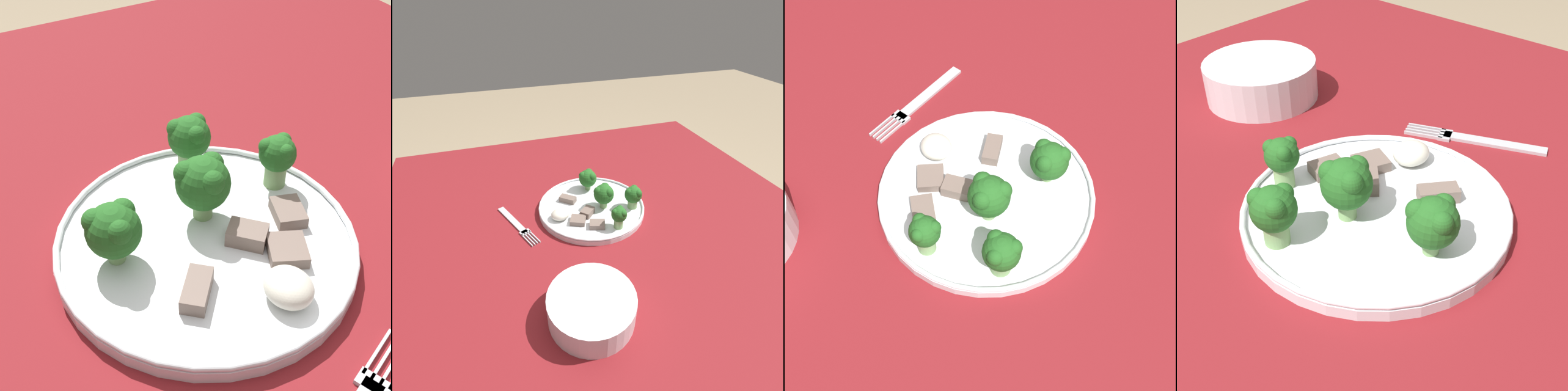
# 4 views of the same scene
# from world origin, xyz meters

# --- Properties ---
(ground_plane) EXTENTS (8.00, 8.00, 0.00)m
(ground_plane) POSITION_xyz_m (0.00, 0.00, 0.00)
(ground_plane) COLOR #9E896B
(table) EXTENTS (1.07, 1.03, 0.73)m
(table) POSITION_xyz_m (0.00, 0.00, 0.63)
(table) COLOR maroon
(table) RESTS_ON ground_plane
(dinner_plate) EXTENTS (0.27, 0.27, 0.02)m
(dinner_plate) POSITION_xyz_m (0.01, -0.04, 0.74)
(dinner_plate) COLOR white
(dinner_plate) RESTS_ON table
(fork) EXTENTS (0.08, 0.17, 0.00)m
(fork) POSITION_xyz_m (0.20, -0.03, 0.74)
(fork) COLOR #B2B2B7
(fork) RESTS_ON table
(broccoli_floret_near_rim_left) EXTENTS (0.04, 0.04, 0.06)m
(broccoli_floret_near_rim_left) POSITION_xyz_m (-0.09, 0.00, 0.78)
(broccoli_floret_near_rim_left) COLOR #7FA866
(broccoli_floret_near_rim_left) RESTS_ON dinner_plate
(broccoli_floret_center_left) EXTENTS (0.05, 0.05, 0.06)m
(broccoli_floret_center_left) POSITION_xyz_m (-0.02, -0.02, 0.79)
(broccoli_floret_center_left) COLOR #7FA866
(broccoli_floret_center_left) RESTS_ON dinner_plate
(broccoli_floret_back_left) EXTENTS (0.05, 0.05, 0.06)m
(broccoli_floret_back_left) POSITION_xyz_m (-0.01, -0.12, 0.78)
(broccoli_floret_back_left) COLOR #7FA866
(broccoli_floret_back_left) RESTS_ON dinner_plate
(broccoli_floret_front_left) EXTENTS (0.04, 0.04, 0.06)m
(broccoli_floret_front_left) POSITION_xyz_m (-0.03, 0.06, 0.78)
(broccoli_floret_front_left) COLOR #7FA866
(broccoli_floret_front_left) RESTS_ON dinner_plate
(meat_slice_front_slice) EXTENTS (0.04, 0.04, 0.02)m
(meat_slice_front_slice) POSITION_xyz_m (0.03, -0.01, 0.75)
(meat_slice_front_slice) COLOR #756056
(meat_slice_front_slice) RESTS_ON dinner_plate
(meat_slice_middle_slice) EXTENTS (0.04, 0.04, 0.01)m
(meat_slice_middle_slice) POSITION_xyz_m (0.06, -0.08, 0.75)
(meat_slice_middle_slice) COLOR #756056
(meat_slice_middle_slice) RESTS_ON dinner_plate
(meat_slice_rear_slice) EXTENTS (0.04, 0.04, 0.01)m
(meat_slice_rear_slice) POSITION_xyz_m (0.02, 0.04, 0.75)
(meat_slice_rear_slice) COLOR #756056
(meat_slice_rear_slice) RESTS_ON dinner_plate
(meat_slice_edge_slice) EXTENTS (0.05, 0.04, 0.01)m
(meat_slice_edge_slice) POSITION_xyz_m (0.06, 0.01, 0.75)
(meat_slice_edge_slice) COLOR #756056
(meat_slice_edge_slice) RESTS_ON dinner_plate
(sauce_dollop) EXTENTS (0.04, 0.04, 0.02)m
(sauce_dollop) POSITION_xyz_m (0.09, -0.01, 0.76)
(sauce_dollop) COLOR silver
(sauce_dollop) RESTS_ON dinner_plate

